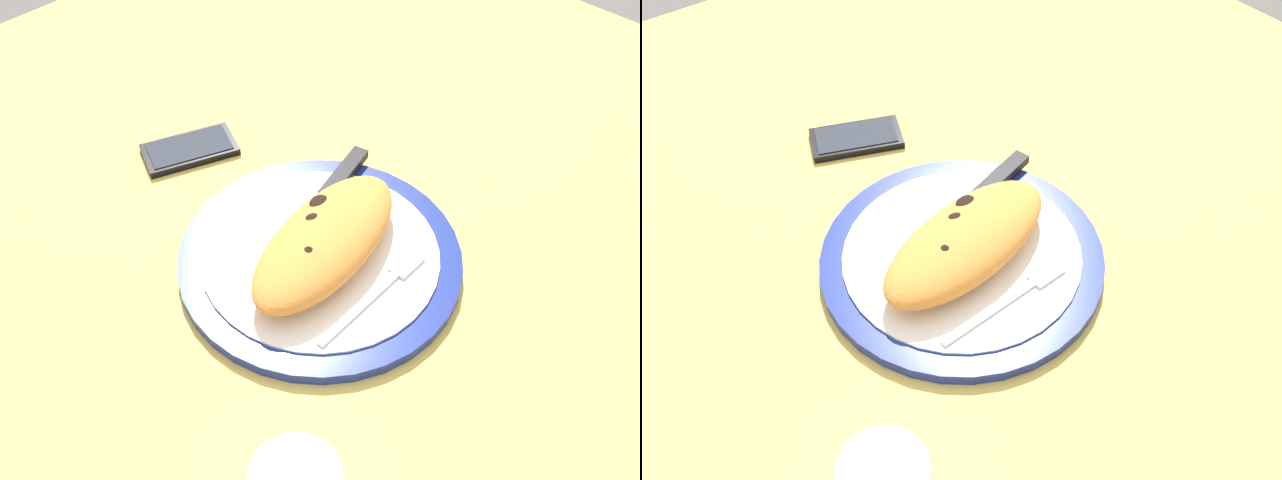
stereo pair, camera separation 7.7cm
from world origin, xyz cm
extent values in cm
cube|color=#DBB756|center=(0.00, 0.00, -1.50)|extent=(150.00, 150.00, 3.00)
cylinder|color=navy|center=(0.00, 0.00, 0.74)|extent=(32.48, 32.48, 1.48)
cylinder|color=white|center=(0.00, 0.00, 1.63)|extent=(27.27, 27.27, 0.30)
ellipsoid|color=orange|center=(-0.24, -0.84, 4.37)|extent=(25.03, 14.50, 5.18)
ellipsoid|color=black|center=(2.38, 2.30, 6.18)|extent=(3.68, 3.51, 1.00)
ellipsoid|color=black|center=(-3.59, -1.85, 6.47)|extent=(2.42, 2.29, 0.74)
ellipsoid|color=black|center=(0.41, 0.87, 6.46)|extent=(2.76, 2.51, 0.80)
cube|color=silver|center=(-2.99, -8.62, 1.98)|extent=(12.56, 1.27, 0.40)
cube|color=silver|center=(5.28, -8.38, 1.98)|extent=(4.06, 2.32, 0.40)
cube|color=silver|center=(-0.51, 3.53, 1.98)|extent=(14.13, 5.14, 0.40)
cube|color=black|center=(11.12, 6.58, 2.38)|extent=(10.04, 4.43, 1.20)
cube|color=black|center=(1.84, 26.12, 0.50)|extent=(13.76, 10.60, 1.00)
cube|color=#2D333D|center=(1.84, 26.12, 1.08)|extent=(12.04, 9.15, 0.16)
camera|label=1|loc=(-37.21, -35.89, 60.38)|focal=38.54mm
camera|label=2|loc=(-31.51, -40.99, 60.38)|focal=38.54mm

